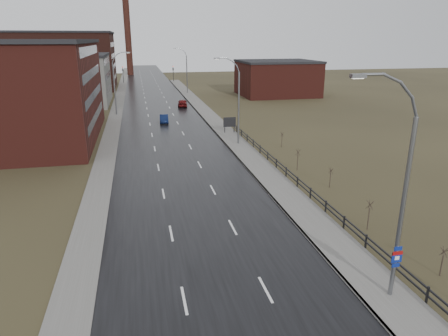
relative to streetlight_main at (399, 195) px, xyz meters
name	(u,v)px	position (x,y,z in m)	size (l,w,h in m)	color
road	(161,115)	(-8.47, 58.00, -6.03)	(14.00, 300.00, 0.06)	black
sidewalk_right	(239,146)	(0.13, 33.00, -5.97)	(3.20, 180.00, 0.18)	#595651
curb_right	(227,146)	(-1.39, 33.00, -5.97)	(0.16, 180.00, 0.18)	slate
sidewalk_left	(115,117)	(-16.67, 58.00, -6.00)	(2.40, 260.00, 0.12)	#595651
warehouse_near	(9,91)	(-29.46, 43.00, 0.70)	(22.44, 28.56, 13.50)	#471914
warehouse_mid	(70,79)	(-26.46, 76.00, -0.80)	(16.32, 20.40, 10.50)	slate
warehouse_far	(66,60)	(-31.47, 106.00, 1.70)	(26.52, 24.48, 15.50)	#331611
building_right	(277,78)	(21.83, 80.00, -1.80)	(18.36, 16.32, 8.50)	#471914
smokestack	(128,33)	(-14.47, 148.00, 9.44)	(2.70, 2.70, 30.70)	#331611
streetlight_main	(399,195)	(0.00, 0.00, 0.00)	(3.91, 0.29, 12.11)	slate
streetlight_right_mid	(237,101)	(0.03, 34.00, -0.22)	(3.36, 0.28, 11.35)	slate
streetlight_left	(116,83)	(-16.17, 60.00, -0.22)	(3.36, 0.28, 11.35)	slate
streetlight_right_far	(186,70)	(0.03, 88.00, -0.22)	(3.36, 0.28, 11.35)	slate
guardrail	(300,183)	(1.83, 16.32, -5.35)	(0.10, 53.05, 1.10)	black
shrub_b	(442,261)	(4.50, 1.21, -5.06)	(0.45, 0.47, 1.88)	#382D23
shrub_c	(369,214)	(3.57, 7.63, -4.82)	(0.55, 0.58, 2.33)	#382D23
shrub_d	(330,177)	(4.87, 16.39, -5.01)	(0.47, 0.50, 1.97)	#382D23
shrub_e	(298,159)	(3.84, 21.95, -4.80)	(0.56, 0.59, 2.37)	#382D23
shrub_f	(282,139)	(5.55, 31.45, -4.99)	(0.48, 0.51, 2.02)	#382D23
billboard	(230,123)	(0.63, 40.57, -4.38)	(1.88, 0.17, 2.49)	black
traffic_light_left	(123,68)	(-16.47, 118.00, -1.46)	(0.58, 2.73, 5.30)	black
traffic_light_right	(173,68)	(-0.47, 118.00, -1.46)	(0.58, 2.73, 5.30)	black
car_near	(164,119)	(-8.35, 50.79, -5.39)	(1.41, 4.04, 1.33)	#0B1537
car_far	(183,103)	(-3.39, 66.70, -5.27)	(1.87, 4.65, 1.58)	#540E0E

